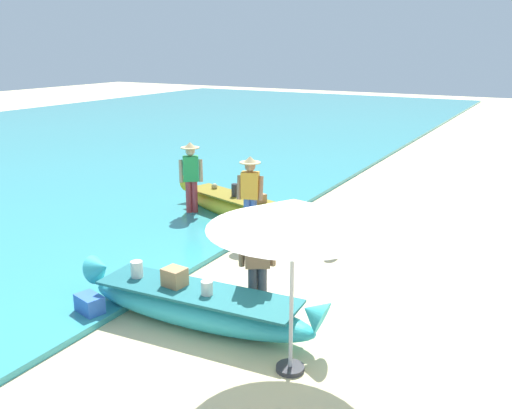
{
  "coord_description": "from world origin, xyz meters",
  "views": [
    {
      "loc": [
        3.45,
        -6.43,
        3.94
      ],
      "look_at": [
        -1.67,
        2.68,
        0.9
      ],
      "focal_mm": 38.66,
      "sensor_mm": 36.0,
      "label": 1
    }
  ],
  "objects_px": {
    "boat_yellow_midground": "(250,211)",
    "person_vendor_assistant": "(191,174)",
    "patio_umbrella_large": "(293,215)",
    "person_tourist_customer": "(257,259)",
    "cooler_box": "(90,307)",
    "boat_cyan_foreground": "(197,305)",
    "person_vendor_hatted": "(250,191)"
  },
  "relations": [
    {
      "from": "cooler_box",
      "to": "person_vendor_assistant",
      "type": "bearing_deg",
      "value": 123.31
    },
    {
      "from": "boat_cyan_foreground",
      "to": "boat_yellow_midground",
      "type": "bearing_deg",
      "value": 110.64
    },
    {
      "from": "person_vendor_hatted",
      "to": "patio_umbrella_large",
      "type": "xyz_separation_m",
      "value": [
        2.92,
        -4.06,
        1.03
      ]
    },
    {
      "from": "boat_cyan_foreground",
      "to": "boat_yellow_midground",
      "type": "relative_size",
      "value": 0.83
    },
    {
      "from": "person_vendor_assistant",
      "to": "cooler_box",
      "type": "relative_size",
      "value": 4.13
    },
    {
      "from": "boat_cyan_foreground",
      "to": "patio_umbrella_large",
      "type": "xyz_separation_m",
      "value": [
        1.7,
        -0.39,
        1.74
      ]
    },
    {
      "from": "patio_umbrella_large",
      "to": "person_vendor_assistant",
      "type": "bearing_deg",
      "value": 136.11
    },
    {
      "from": "boat_yellow_midground",
      "to": "person_vendor_assistant",
      "type": "distance_m",
      "value": 1.69
    },
    {
      "from": "boat_cyan_foreground",
      "to": "patio_umbrella_large",
      "type": "relative_size",
      "value": 1.77
    },
    {
      "from": "boat_yellow_midground",
      "to": "boat_cyan_foreground",
      "type": "bearing_deg",
      "value": -69.36
    },
    {
      "from": "boat_yellow_midground",
      "to": "patio_umbrella_large",
      "type": "bearing_deg",
      "value": -55.11
    },
    {
      "from": "person_vendor_assistant",
      "to": "person_vendor_hatted",
      "type": "bearing_deg",
      "value": -18.02
    },
    {
      "from": "person_tourist_customer",
      "to": "patio_umbrella_large",
      "type": "bearing_deg",
      "value": -44.52
    },
    {
      "from": "boat_cyan_foreground",
      "to": "cooler_box",
      "type": "bearing_deg",
      "value": -158.09
    },
    {
      "from": "person_tourist_customer",
      "to": "person_vendor_assistant",
      "type": "bearing_deg",
      "value": 136.28
    },
    {
      "from": "patio_umbrella_large",
      "to": "boat_yellow_midground",
      "type": "bearing_deg",
      "value": 124.89
    },
    {
      "from": "boat_yellow_midground",
      "to": "person_vendor_hatted",
      "type": "relative_size",
      "value": 2.74
    },
    {
      "from": "boat_yellow_midground",
      "to": "patio_umbrella_large",
      "type": "xyz_separation_m",
      "value": [
        3.37,
        -4.83,
        1.74
      ]
    },
    {
      "from": "person_vendor_assistant",
      "to": "patio_umbrella_large",
      "type": "relative_size",
      "value": 0.8
    },
    {
      "from": "person_vendor_hatted",
      "to": "person_tourist_customer",
      "type": "xyz_separation_m",
      "value": [
        1.87,
        -3.03,
        -0.08
      ]
    },
    {
      "from": "person_tourist_customer",
      "to": "person_vendor_hatted",
      "type": "bearing_deg",
      "value": 121.66
    },
    {
      "from": "boat_yellow_midground",
      "to": "person_vendor_assistant",
      "type": "bearing_deg",
      "value": -175.18
    },
    {
      "from": "boat_cyan_foreground",
      "to": "cooler_box",
      "type": "xyz_separation_m",
      "value": [
        -1.52,
        -0.61,
        -0.13
      ]
    },
    {
      "from": "person_tourist_customer",
      "to": "cooler_box",
      "type": "height_order",
      "value": "person_tourist_customer"
    },
    {
      "from": "boat_cyan_foreground",
      "to": "boat_yellow_midground",
      "type": "distance_m",
      "value": 4.74
    },
    {
      "from": "boat_cyan_foreground",
      "to": "person_vendor_assistant",
      "type": "relative_size",
      "value": 2.23
    },
    {
      "from": "person_vendor_hatted",
      "to": "person_vendor_assistant",
      "type": "relative_size",
      "value": 0.98
    },
    {
      "from": "boat_yellow_midground",
      "to": "person_tourist_customer",
      "type": "height_order",
      "value": "person_tourist_customer"
    },
    {
      "from": "person_vendor_hatted",
      "to": "patio_umbrella_large",
      "type": "bearing_deg",
      "value": -54.3
    },
    {
      "from": "person_vendor_hatted",
      "to": "cooler_box",
      "type": "height_order",
      "value": "person_vendor_hatted"
    },
    {
      "from": "boat_yellow_midground",
      "to": "person_tourist_customer",
      "type": "distance_m",
      "value": 4.49
    },
    {
      "from": "patio_umbrella_large",
      "to": "person_tourist_customer",
      "type": "bearing_deg",
      "value": 135.48
    }
  ]
}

